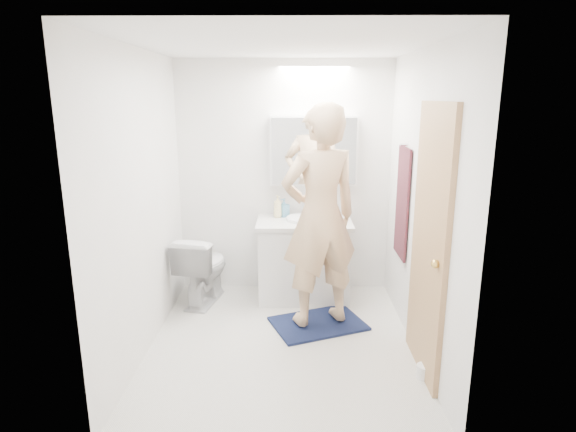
{
  "coord_description": "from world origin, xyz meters",
  "views": [
    {
      "loc": [
        0.09,
        -3.64,
        2.03
      ],
      "look_at": [
        0.05,
        0.25,
        1.05
      ],
      "focal_mm": 29.67,
      "sensor_mm": 36.0,
      "label": 1
    }
  ],
  "objects_px": {
    "toilet": "(203,268)",
    "soap_bottle_b": "(284,208)",
    "toilet_paper_roll": "(424,371)",
    "medicine_cabinet": "(314,151)",
    "soap_bottle_a": "(278,206)",
    "vanity_cabinet": "(304,261)",
    "person": "(320,217)",
    "toothbrush_cup": "(331,213)"
  },
  "relations": [
    {
      "from": "medicine_cabinet",
      "to": "soap_bottle_a",
      "type": "xyz_separation_m",
      "value": [
        -0.37,
        -0.06,
        -0.57
      ]
    },
    {
      "from": "vanity_cabinet",
      "to": "toilet",
      "type": "relative_size",
      "value": 1.26
    },
    {
      "from": "soap_bottle_b",
      "to": "toothbrush_cup",
      "type": "relative_size",
      "value": 2.03
    },
    {
      "from": "toilet",
      "to": "toilet_paper_roll",
      "type": "xyz_separation_m",
      "value": [
        1.88,
        -1.35,
        -0.31
      ]
    },
    {
      "from": "medicine_cabinet",
      "to": "soap_bottle_a",
      "type": "height_order",
      "value": "medicine_cabinet"
    },
    {
      "from": "medicine_cabinet",
      "to": "person",
      "type": "height_order",
      "value": "person"
    },
    {
      "from": "soap_bottle_a",
      "to": "soap_bottle_b",
      "type": "height_order",
      "value": "soap_bottle_a"
    },
    {
      "from": "soap_bottle_b",
      "to": "toilet_paper_roll",
      "type": "relative_size",
      "value": 1.73
    },
    {
      "from": "person",
      "to": "vanity_cabinet",
      "type": "bearing_deg",
      "value": -101.01
    },
    {
      "from": "toilet",
      "to": "soap_bottle_b",
      "type": "relative_size",
      "value": 3.75
    },
    {
      "from": "vanity_cabinet",
      "to": "soap_bottle_b",
      "type": "xyz_separation_m",
      "value": [
        -0.21,
        0.18,
        0.52
      ]
    },
    {
      "from": "medicine_cabinet",
      "to": "vanity_cabinet",
      "type": "bearing_deg",
      "value": -114.22
    },
    {
      "from": "toilet",
      "to": "soap_bottle_b",
      "type": "bearing_deg",
      "value": -148.07
    },
    {
      "from": "vanity_cabinet",
      "to": "soap_bottle_b",
      "type": "distance_m",
      "value": 0.59
    },
    {
      "from": "toothbrush_cup",
      "to": "soap_bottle_b",
      "type": "bearing_deg",
      "value": 177.63
    },
    {
      "from": "medicine_cabinet",
      "to": "toilet",
      "type": "height_order",
      "value": "medicine_cabinet"
    },
    {
      "from": "medicine_cabinet",
      "to": "person",
      "type": "xyz_separation_m",
      "value": [
        0.02,
        -0.84,
        -0.48
      ]
    },
    {
      "from": "medicine_cabinet",
      "to": "person",
      "type": "bearing_deg",
      "value": -88.33
    },
    {
      "from": "toothbrush_cup",
      "to": "person",
      "type": "bearing_deg",
      "value": -101.33
    },
    {
      "from": "person",
      "to": "medicine_cabinet",
      "type": "bearing_deg",
      "value": -110.08
    },
    {
      "from": "person",
      "to": "soap_bottle_b",
      "type": "relative_size",
      "value": 10.23
    },
    {
      "from": "vanity_cabinet",
      "to": "soap_bottle_a",
      "type": "distance_m",
      "value": 0.63
    },
    {
      "from": "vanity_cabinet",
      "to": "toilet",
      "type": "xyz_separation_m",
      "value": [
        -1.02,
        -0.11,
        -0.03
      ]
    },
    {
      "from": "soap_bottle_b",
      "to": "vanity_cabinet",
      "type": "bearing_deg",
      "value": -41.02
    },
    {
      "from": "person",
      "to": "toilet_paper_roll",
      "type": "height_order",
      "value": "person"
    },
    {
      "from": "person",
      "to": "toothbrush_cup",
      "type": "relative_size",
      "value": 20.75
    },
    {
      "from": "person",
      "to": "toothbrush_cup",
      "type": "bearing_deg",
      "value": -123.08
    },
    {
      "from": "vanity_cabinet",
      "to": "toilet",
      "type": "distance_m",
      "value": 1.02
    },
    {
      "from": "toilet_paper_roll",
      "to": "soap_bottle_b",
      "type": "bearing_deg",
      "value": 123.04
    },
    {
      "from": "soap_bottle_a",
      "to": "toilet_paper_roll",
      "type": "xyz_separation_m",
      "value": [
        1.13,
        -1.61,
        -0.88
      ]
    },
    {
      "from": "toilet",
      "to": "person",
      "type": "distance_m",
      "value": 1.41
    },
    {
      "from": "toilet",
      "to": "soap_bottle_b",
      "type": "xyz_separation_m",
      "value": [
        0.81,
        0.3,
        0.56
      ]
    },
    {
      "from": "toilet_paper_roll",
      "to": "soap_bottle_a",
      "type": "bearing_deg",
      "value": 125.09
    },
    {
      "from": "medicine_cabinet",
      "to": "toilet_paper_roll",
      "type": "distance_m",
      "value": 2.34
    },
    {
      "from": "person",
      "to": "soap_bottle_b",
      "type": "bearing_deg",
      "value": -89.76
    },
    {
      "from": "vanity_cabinet",
      "to": "soap_bottle_a",
      "type": "height_order",
      "value": "soap_bottle_a"
    },
    {
      "from": "vanity_cabinet",
      "to": "toilet",
      "type": "bearing_deg",
      "value": -173.55
    },
    {
      "from": "toilet",
      "to": "toothbrush_cup",
      "type": "relative_size",
      "value": 7.61
    },
    {
      "from": "medicine_cabinet",
      "to": "soap_bottle_b",
      "type": "height_order",
      "value": "medicine_cabinet"
    },
    {
      "from": "vanity_cabinet",
      "to": "medicine_cabinet",
      "type": "bearing_deg",
      "value": 65.78
    },
    {
      "from": "toothbrush_cup",
      "to": "toilet_paper_roll",
      "type": "xyz_separation_m",
      "value": [
        0.58,
        -1.62,
        -0.81
      ]
    },
    {
      "from": "vanity_cabinet",
      "to": "medicine_cabinet",
      "type": "height_order",
      "value": "medicine_cabinet"
    }
  ]
}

